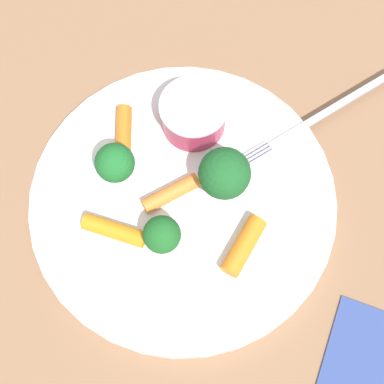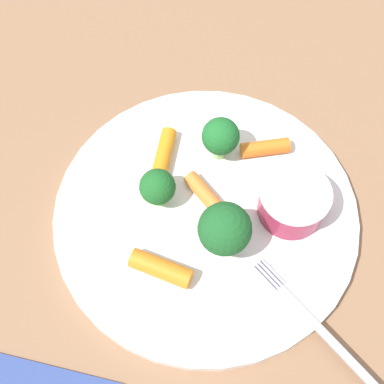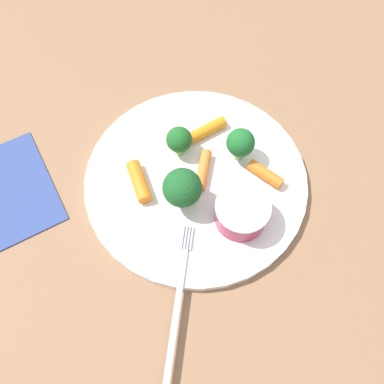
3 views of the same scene
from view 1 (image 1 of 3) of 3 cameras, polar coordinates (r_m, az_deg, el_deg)
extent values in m
plane|color=#8B6446|center=(0.52, -0.89, -1.12)|extent=(2.40, 2.40, 0.00)
cylinder|color=white|center=(0.51, -0.90, -0.89)|extent=(0.27, 0.27, 0.01)
cylinder|color=#9F2343|center=(0.52, 0.16, 7.53)|extent=(0.06, 0.06, 0.03)
cylinder|color=silver|center=(0.51, 0.16, 8.46)|extent=(0.06, 0.06, 0.00)
cylinder|color=#84B55E|center=(0.50, 3.07, 0.70)|extent=(0.01, 0.01, 0.02)
sphere|color=#1C5725|center=(0.48, 3.22, 1.84)|extent=(0.04, 0.04, 0.04)
cylinder|color=#8EC573|center=(0.51, -7.32, 1.89)|extent=(0.01, 0.01, 0.02)
sphere|color=#1D6629|center=(0.49, -7.61, 2.86)|extent=(0.03, 0.03, 0.03)
cylinder|color=#89BB5A|center=(0.49, -2.88, -4.81)|extent=(0.01, 0.01, 0.01)
sphere|color=#1D5E24|center=(0.47, -2.99, -4.20)|extent=(0.03, 0.03, 0.03)
cylinder|color=orange|center=(0.50, -2.12, -0.16)|extent=(0.05, 0.05, 0.01)
cylinder|color=orange|center=(0.49, 5.10, -5.30)|extent=(0.06, 0.03, 0.02)
cylinder|color=orange|center=(0.49, -7.67, -3.76)|extent=(0.02, 0.06, 0.01)
cylinder|color=orange|center=(0.53, -6.75, 6.07)|extent=(0.05, 0.03, 0.01)
cube|color=#B1B0C3|center=(0.56, 13.82, 8.05)|extent=(0.11, 0.11, 0.00)
cube|color=#B1B0C3|center=(0.52, 6.72, 3.32)|extent=(0.02, 0.02, 0.00)
cube|color=#B1B0C3|center=(0.52, 6.51, 3.61)|extent=(0.02, 0.02, 0.00)
cube|color=#B1B0C3|center=(0.53, 6.30, 3.89)|extent=(0.02, 0.02, 0.00)
cube|color=#B1B0C3|center=(0.53, 6.09, 4.18)|extent=(0.02, 0.02, 0.00)
camera|label=2|loc=(0.24, 62.74, 25.89)|focal=49.44mm
camera|label=3|loc=(0.37, 45.93, 49.24)|focal=36.98mm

